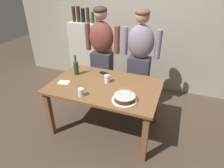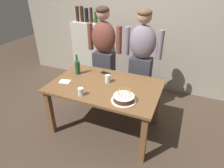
{
  "view_description": "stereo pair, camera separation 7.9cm",
  "coord_description": "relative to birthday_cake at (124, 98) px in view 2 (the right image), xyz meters",
  "views": [
    {
      "loc": [
        0.92,
        -2.12,
        2.04
      ],
      "look_at": [
        0.15,
        -0.11,
        0.84
      ],
      "focal_mm": 30.9,
      "sensor_mm": 36.0,
      "label": 1
    },
    {
      "loc": [
        0.99,
        -2.09,
        2.04
      ],
      "look_at": [
        0.15,
        -0.11,
        0.84
      ],
      "focal_mm": 30.9,
      "sensor_mm": 36.0,
      "label": 2
    }
  ],
  "objects": [
    {
      "name": "dining_table",
      "position": [
        -0.37,
        0.27,
        -0.13
      ],
      "size": [
        1.5,
        0.96,
        0.74
      ],
      "color": "brown",
      "rests_on": "ground_plane"
    },
    {
      "name": "back_wall",
      "position": [
        -0.37,
        1.82,
        0.52
      ],
      "size": [
        5.2,
        0.1,
        2.6
      ],
      "primitive_type": "cube",
      "color": "#9E9384",
      "rests_on": "ground_plane"
    },
    {
      "name": "napkin_stack",
      "position": [
        -0.93,
        0.13,
        -0.03
      ],
      "size": [
        0.17,
        0.14,
        0.01
      ],
      "primitive_type": "cube",
      "rotation": [
        0.0,
        0.0,
        0.21
      ],
      "color": "white",
      "rests_on": "dining_table"
    },
    {
      "name": "wine_bottle",
      "position": [
        -0.9,
        0.42,
        0.08
      ],
      "size": [
        0.07,
        0.07,
        0.31
      ],
      "color": "#194723",
      "rests_on": "dining_table"
    },
    {
      "name": "cell_phone",
      "position": [
        -0.52,
        0.6,
        -0.03
      ],
      "size": [
        0.16,
        0.1,
        0.01
      ],
      "primitive_type": "cube",
      "rotation": [
        0.0,
        0.0,
        -0.25
      ],
      "color": "black",
      "rests_on": "dining_table"
    },
    {
      "name": "person_woman_cardigan",
      "position": [
        -0.07,
        0.98,
        0.1
      ],
      "size": [
        0.61,
        0.27,
        1.66
      ],
      "rotation": [
        0.0,
        0.0,
        3.14
      ],
      "color": "#33333D",
      "rests_on": "ground_plane"
    },
    {
      "name": "person_man_bearded",
      "position": [
        -0.72,
        0.98,
        0.1
      ],
      "size": [
        0.61,
        0.27,
        1.66
      ],
      "rotation": [
        0.0,
        0.0,
        3.14
      ],
      "color": "#33333D",
      "rests_on": "ground_plane"
    },
    {
      "name": "water_glass_near",
      "position": [
        -0.37,
        0.36,
        0.02
      ],
      "size": [
        0.08,
        0.08,
        0.11
      ],
      "primitive_type": "cylinder",
      "color": "silver",
      "rests_on": "dining_table"
    },
    {
      "name": "birthday_cake",
      "position": [
        0.0,
        0.0,
        0.0
      ],
      "size": [
        0.31,
        0.31,
        0.15
      ],
      "color": "white",
      "rests_on": "dining_table"
    },
    {
      "name": "ground_plane",
      "position": [
        -0.37,
        0.27,
        -0.78
      ],
      "size": [
        10.0,
        10.0,
        0.0
      ],
      "primitive_type": "plane",
      "color": "#47382B"
    },
    {
      "name": "shelf_cabinet",
      "position": [
        -1.37,
        1.6,
        -0.13
      ],
      "size": [
        0.61,
        0.3,
        1.55
      ],
      "color": "beige",
      "rests_on": "ground_plane"
    },
    {
      "name": "water_glass_far",
      "position": [
        -0.54,
        -0.09,
        0.01
      ],
      "size": [
        0.07,
        0.07,
        0.1
      ],
      "primitive_type": "cylinder",
      "color": "silver",
      "rests_on": "dining_table"
    }
  ]
}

